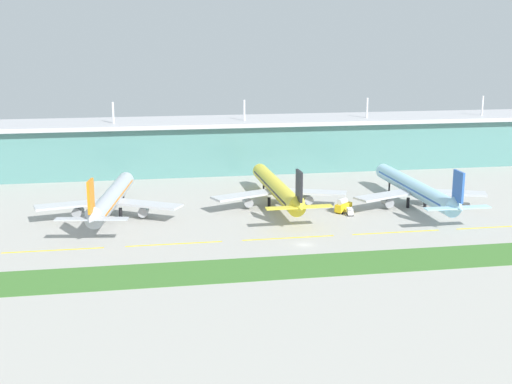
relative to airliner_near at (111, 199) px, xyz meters
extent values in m
plane|color=#A8A59E|center=(55.75, -40.53, -6.45)|extent=(600.00, 600.00, 0.00)
cube|color=slate|center=(55.75, 73.98, 4.11)|extent=(280.00, 28.00, 21.13)
cube|color=#B2B2B7|center=(55.75, 73.98, 15.57)|extent=(288.00, 34.00, 1.80)
cylinder|color=silver|center=(-0.25, 68.38, 20.97)|extent=(0.90, 0.90, 9.00)
cylinder|color=silver|center=(55.75, 68.38, 20.97)|extent=(0.90, 0.90, 9.00)
cylinder|color=silver|center=(111.75, 68.38, 20.97)|extent=(0.90, 0.90, 9.00)
cylinder|color=silver|center=(167.75, 68.38, 20.97)|extent=(0.90, 0.90, 9.00)
cylinder|color=#ADB2BC|center=(0.23, 1.50, 0.05)|extent=(14.49, 56.71, 5.80)
cone|color=#ADB2BC|center=(4.93, 31.38, 0.05)|extent=(6.06, 4.81, 5.51)
cone|color=#ADB2BC|center=(-4.61, -29.37, 1.25)|extent=(5.90, 7.31, 5.72)
cube|color=orange|center=(-4.46, -28.38, 7.70)|extent=(1.68, 6.43, 9.50)
cube|color=#ADB2BC|center=(-9.97, -28.02, 1.05)|extent=(10.38, 4.71, 0.36)
cube|color=#ADB2BC|center=(0.90, -29.73, 1.05)|extent=(10.38, 4.71, 0.36)
cube|color=#B7BABF|center=(-12.31, -1.01, -1.26)|extent=(24.92, 12.05, 0.70)
cylinder|color=gray|center=(-10.90, 0.23, -4.05)|extent=(3.86, 4.94, 3.20)
cube|color=#B7BABF|center=(11.40, -4.74, -1.26)|extent=(24.08, 18.17, 0.70)
cylinder|color=gray|center=(10.44, -3.12, -4.05)|extent=(3.86, 4.94, 3.20)
cylinder|color=black|center=(3.52, 22.42, -4.65)|extent=(0.70, 0.70, 3.60)
cylinder|color=black|center=(-3.39, -0.97, -4.65)|extent=(1.10, 1.10, 3.60)
cylinder|color=black|center=(2.93, -1.96, -4.65)|extent=(1.10, 1.10, 3.60)
cube|color=orange|center=(0.23, 1.50, 0.45)|extent=(13.65, 51.13, 0.60)
cylinder|color=yellow|center=(57.37, 6.94, 0.05)|extent=(6.45, 60.97, 5.80)
cone|color=yellow|center=(57.03, 39.40, 0.05)|extent=(5.55, 4.06, 5.51)
cone|color=yellow|center=(57.73, -26.51, 1.25)|extent=(5.00, 6.68, 5.72)
cube|color=black|center=(57.72, -25.51, 7.70)|extent=(0.77, 6.41, 9.50)
cube|color=yellow|center=(52.23, -26.07, 1.05)|extent=(10.03, 3.31, 0.36)
cube|color=yellow|center=(63.23, -25.95, 1.05)|extent=(10.03, 3.31, 0.36)
cube|color=#B7BABF|center=(45.42, 2.39, -1.26)|extent=(24.77, 15.51, 0.70)
cylinder|color=gray|center=(46.61, 3.85, -4.05)|extent=(3.25, 4.53, 3.20)
cube|color=#B7BABF|center=(69.42, 2.65, -1.26)|extent=(24.83, 15.08, 0.70)
cylinder|color=gray|center=(68.21, 4.08, -4.05)|extent=(3.25, 4.53, 3.20)
cylinder|color=black|center=(57.13, 29.78, -4.65)|extent=(0.70, 0.70, 3.60)
cylinder|color=black|center=(54.21, 3.91, -4.65)|extent=(1.10, 1.10, 3.60)
cylinder|color=black|center=(60.61, 3.98, -4.65)|extent=(1.10, 1.10, 3.60)
cube|color=black|center=(57.37, 6.94, 0.45)|extent=(6.43, 54.88, 0.60)
cylinder|color=#9ED1EA|center=(105.39, -2.08, 0.05)|extent=(6.04, 61.51, 5.80)
cone|color=#9ED1EA|center=(105.26, 30.67, 0.05)|extent=(5.53, 4.02, 5.51)
cone|color=#9ED1EA|center=(105.52, -35.82, 1.25)|extent=(4.96, 6.65, 5.72)
cube|color=#2D5BB7|center=(105.51, -34.82, 7.70)|extent=(0.72, 6.40, 9.50)
cube|color=#9ED1EA|center=(100.01, -35.34, 1.05)|extent=(10.01, 3.24, 0.36)
cube|color=#9ED1EA|center=(111.01, -35.30, 1.05)|extent=(10.01, 3.24, 0.36)
cube|color=#B7BABF|center=(93.40, -6.55, -1.26)|extent=(24.79, 15.37, 0.70)
cylinder|color=gray|center=(94.60, -5.10, -4.05)|extent=(3.22, 4.51, 3.20)
cube|color=#B7BABF|center=(117.40, -6.46, -1.26)|extent=(24.81, 15.22, 0.70)
cylinder|color=gray|center=(116.20, -5.02, -4.05)|extent=(3.22, 4.51, 3.20)
cylinder|color=black|center=(105.30, 20.98, -4.65)|extent=(0.70, 0.70, 3.60)
cylinder|color=black|center=(102.20, -5.09, -4.65)|extent=(1.10, 1.10, 3.60)
cylinder|color=black|center=(108.60, -5.06, -4.65)|extent=(1.10, 1.10, 3.60)
cube|color=#2D5BB7|center=(105.39, -2.08, 0.45)|extent=(6.05, 55.36, 0.60)
cube|color=yellow|center=(-15.25, -33.25, -6.43)|extent=(28.00, 0.70, 0.04)
cube|color=yellow|center=(18.75, -33.25, -6.43)|extent=(28.00, 0.70, 0.04)
cube|color=yellow|center=(52.75, -33.25, -6.43)|extent=(28.00, 0.70, 0.04)
cube|color=yellow|center=(86.75, -33.25, -6.43)|extent=(28.00, 0.70, 0.04)
cube|color=yellow|center=(120.75, -33.25, -6.43)|extent=(28.00, 0.70, 0.04)
cube|color=#3D702D|center=(55.75, -58.62, -6.40)|extent=(300.00, 18.00, 0.10)
cube|color=gold|center=(78.07, -6.81, -4.70)|extent=(7.16, 6.66, 2.60)
cylinder|color=silver|center=(77.46, -7.33, -2.50)|extent=(4.34, 4.12, 2.00)
cylinder|color=black|center=(79.22, -4.28, -6.00)|extent=(0.91, 0.85, 0.90)
cylinder|color=black|center=(80.74, -6.06, -6.00)|extent=(0.91, 0.85, 0.90)
cylinder|color=black|center=(75.39, -7.57, -6.00)|extent=(0.91, 0.85, 0.90)
cylinder|color=black|center=(76.92, -9.34, -6.00)|extent=(0.91, 0.85, 0.90)
cube|color=silver|center=(78.91, -11.35, -5.20)|extent=(2.22, 3.79, 1.60)
cube|color=silver|center=(78.91, -11.35, -4.05)|extent=(2.18, 3.43, 0.16)
cylinder|color=black|center=(78.25, -10.00, -6.00)|extent=(0.46, 0.94, 0.90)
cylinder|color=black|center=(79.86, -10.20, -6.00)|extent=(0.46, 0.94, 0.90)
cylinder|color=black|center=(77.95, -12.50, -6.00)|extent=(0.46, 0.94, 0.90)
cylinder|color=black|center=(79.56, -12.70, -6.00)|extent=(0.46, 0.94, 0.90)
camera|label=1|loc=(9.34, -221.92, 52.61)|focal=47.33mm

